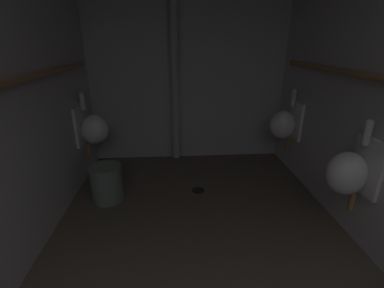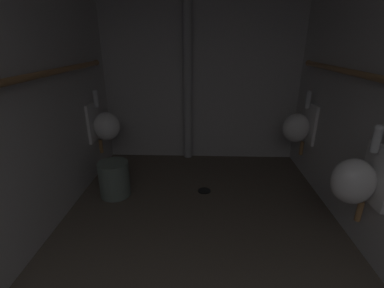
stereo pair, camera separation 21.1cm
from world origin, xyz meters
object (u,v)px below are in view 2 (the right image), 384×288
object	(u,v)px
urinal_right_mid	(356,180)
floor_drain	(204,190)
urinal_right_far	(298,127)
standpipe_back_wall	(187,67)
waste_bin	(114,179)
urinal_left_mid	(105,125)

from	to	relation	value
urinal_right_mid	floor_drain	size ratio (longest dim) A/B	5.39
urinal_right_far	urinal_right_mid	bearing A→B (deg)	-90.00
urinal_right_mid	floor_drain	bearing A→B (deg)	141.44
standpipe_back_wall	floor_drain	xyz separation A→B (m)	(0.22, -0.88, -1.22)
waste_bin	urinal_left_mid	bearing A→B (deg)	113.65
urinal_right_mid	urinal_right_far	bearing A→B (deg)	90.00
urinal_right_mid	standpipe_back_wall	distance (m)	2.24
urinal_right_far	waste_bin	distance (m)	2.12
standpipe_back_wall	floor_drain	distance (m)	1.52
urinal_right_far	floor_drain	xyz separation A→B (m)	(-1.06, -0.41, -0.61)
urinal_left_mid	floor_drain	distance (m)	1.37
urinal_right_mid	floor_drain	world-z (taller)	urinal_right_mid
urinal_left_mid	urinal_right_mid	size ratio (longest dim) A/B	1.00
standpipe_back_wall	waste_bin	distance (m)	1.60
urinal_right_mid	standpipe_back_wall	bearing A→B (deg)	126.66
urinal_right_far	standpipe_back_wall	bearing A→B (deg)	160.12
urinal_left_mid	floor_drain	bearing A→B (deg)	-18.55
floor_drain	urinal_left_mid	bearing A→B (deg)	161.45
urinal_right_far	urinal_left_mid	bearing A→B (deg)	-179.35
urinal_right_mid	waste_bin	distance (m)	2.18
standpipe_back_wall	waste_bin	size ratio (longest dim) A/B	6.41
urinal_right_mid	standpipe_back_wall	xyz separation A→B (m)	(-1.29, 1.73, 0.61)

